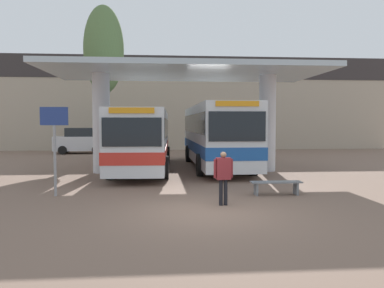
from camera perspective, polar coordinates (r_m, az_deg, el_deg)
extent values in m
plane|color=#755B4C|center=(10.48, 2.09, -10.19)|extent=(100.00, 100.00, 0.00)
cube|color=tan|center=(34.36, -2.64, 6.23)|extent=(40.00, 0.50, 8.52)
cube|color=#332D2D|center=(34.68, -2.66, 11.58)|extent=(40.00, 0.58, 2.04)
cylinder|color=silver|center=(18.83, -13.65, 3.09)|extent=(0.84, 0.84, 4.85)
cylinder|color=silver|center=(19.35, 11.40, 3.12)|extent=(0.84, 0.84, 4.85)
cube|color=#A8B7C1|center=(18.82, -0.96, 10.96)|extent=(13.29, 6.39, 0.24)
cube|color=silver|center=(19.72, -7.43, 1.01)|extent=(2.73, 11.13, 2.72)
cube|color=black|center=(19.71, -7.44, 2.51)|extent=(2.76, 10.69, 0.87)
cube|color=red|center=(19.75, -7.41, -0.76)|extent=(2.77, 11.17, 0.49)
cube|color=black|center=(14.17, -9.16, 1.81)|extent=(2.23, 0.12, 1.09)
cube|color=orange|center=(14.17, -9.18, 5.09)|extent=(1.70, 0.10, 0.22)
cylinder|color=black|center=(16.56, -12.50, -3.55)|extent=(0.31, 1.02, 1.01)
cylinder|color=black|center=(16.33, -4.07, -3.58)|extent=(0.31, 1.02, 1.01)
cylinder|color=black|center=(22.94, -9.84, -1.67)|extent=(0.31, 1.02, 1.01)
cylinder|color=black|center=(22.78, -3.78, -1.66)|extent=(0.31, 1.02, 1.01)
cube|color=silver|center=(20.65, 3.61, 1.57)|extent=(2.68, 11.09, 3.02)
cube|color=black|center=(20.64, 3.62, 3.16)|extent=(2.71, 10.65, 0.97)
cube|color=#1E519E|center=(20.68, 3.61, -0.32)|extent=(2.72, 11.13, 0.54)
cube|color=black|center=(15.17, 6.91, 2.68)|extent=(2.33, 0.09, 1.21)
cube|color=orange|center=(15.19, 6.93, 6.14)|extent=(1.78, 0.07, 0.22)
cylinder|color=black|center=(17.17, 1.21, -3.19)|extent=(0.29, 1.04, 1.04)
cylinder|color=black|center=(17.64, 9.42, -3.06)|extent=(0.29, 1.04, 1.04)
cylinder|color=black|center=(23.59, -0.60, -1.46)|extent=(0.29, 1.04, 1.04)
cylinder|color=black|center=(23.93, 5.46, -1.41)|extent=(0.29, 1.04, 1.04)
cube|color=slate|center=(13.00, 12.70, -5.68)|extent=(1.72, 0.44, 0.04)
cube|color=slate|center=(12.85, 9.73, -6.79)|extent=(0.07, 0.37, 0.42)
cube|color=slate|center=(13.26, 15.55, -6.55)|extent=(0.07, 0.37, 0.42)
cylinder|color=gray|center=(13.21, -20.16, -2.42)|extent=(0.09, 0.09, 2.36)
cube|color=navy|center=(13.15, -20.28, 4.01)|extent=(0.90, 0.06, 0.60)
cylinder|color=black|center=(11.14, 4.42, -7.37)|extent=(0.12, 0.12, 0.77)
cylinder|color=black|center=(11.18, 5.15, -7.34)|extent=(0.12, 0.12, 0.77)
cube|color=maroon|center=(11.05, 4.80, -3.75)|extent=(0.44, 0.27, 0.64)
sphere|color=#89664C|center=(11.01, 4.81, -1.63)|extent=(0.18, 0.18, 0.18)
cylinder|color=maroon|center=(10.99, 3.54, -3.75)|extent=(0.09, 0.09, 0.55)
cylinder|color=maroon|center=(11.12, 6.05, -3.68)|extent=(0.09, 0.09, 0.55)
cylinder|color=#473A2B|center=(25.21, -13.17, 4.00)|extent=(0.43, 0.43, 5.65)
ellipsoid|color=#516B3D|center=(25.66, -13.30, 13.84)|extent=(2.59, 2.59, 5.69)
cube|color=silver|center=(31.43, -16.55, 0.08)|extent=(4.24, 2.06, 1.14)
cube|color=#1E2328|center=(31.40, -16.57, 1.74)|extent=(2.38, 1.79, 0.68)
cylinder|color=black|center=(32.19, -14.05, -0.64)|extent=(0.68, 0.26, 0.67)
cylinder|color=black|center=(30.41, -14.38, -0.86)|extent=(0.68, 0.26, 0.67)
cylinder|color=black|center=(32.55, -18.55, -0.67)|extent=(0.68, 0.26, 0.67)
cylinder|color=black|center=(30.79, -19.13, -0.89)|extent=(0.68, 0.26, 0.67)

